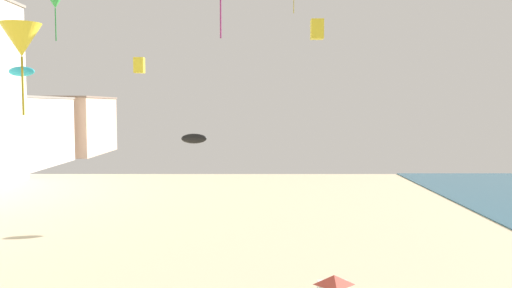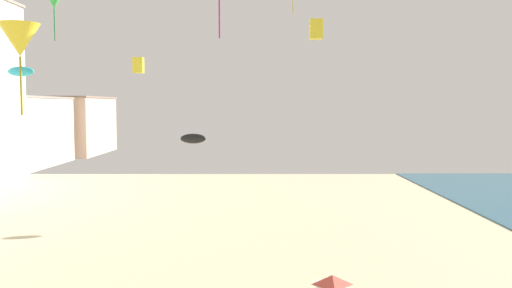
{
  "view_description": "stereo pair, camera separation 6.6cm",
  "coord_description": "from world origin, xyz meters",
  "px_view_note": "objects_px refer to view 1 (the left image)",
  "views": [
    {
      "loc": [
        6.07,
        -6.2,
        8.69
      ],
      "look_at": [
        6.19,
        16.91,
        6.99
      ],
      "focal_mm": 36.96,
      "sensor_mm": 36.0,
      "label": 1
    },
    {
      "loc": [
        6.14,
        -6.2,
        8.69
      ],
      "look_at": [
        6.19,
        16.91,
        6.99
      ],
      "focal_mm": 36.96,
      "sensor_mm": 36.0,
      "label": 2
    }
  ],
  "objects_px": {
    "kite_cyan_parafoil": "(18,71)",
    "kite_yellow_box": "(136,65)",
    "kite_black_parafoil": "(191,139)",
    "kite_yellow_delta": "(18,40)",
    "kite_yellow_box_2": "(314,29)"
  },
  "relations": [
    {
      "from": "kite_yellow_delta",
      "to": "kite_yellow_box_2",
      "type": "distance_m",
      "value": 19.55
    },
    {
      "from": "kite_black_parafoil",
      "to": "kite_yellow_box",
      "type": "bearing_deg",
      "value": 178.44
    },
    {
      "from": "kite_cyan_parafoil",
      "to": "kite_yellow_box",
      "type": "distance_m",
      "value": 11.12
    },
    {
      "from": "kite_cyan_parafoil",
      "to": "kite_yellow_delta",
      "type": "relative_size",
      "value": 0.59
    },
    {
      "from": "kite_cyan_parafoil",
      "to": "kite_yellow_box",
      "type": "bearing_deg",
      "value": -16.88
    },
    {
      "from": "kite_yellow_box",
      "to": "kite_yellow_box_2",
      "type": "bearing_deg",
      "value": -24.42
    },
    {
      "from": "kite_cyan_parafoil",
      "to": "kite_yellow_box_2",
      "type": "distance_m",
      "value": 25.65
    },
    {
      "from": "kite_black_parafoil",
      "to": "kite_yellow_box_2",
      "type": "relative_size",
      "value": 1.54
    },
    {
      "from": "kite_cyan_parafoil",
      "to": "kite_black_parafoil",
      "type": "distance_m",
      "value": 16.21
    },
    {
      "from": "kite_cyan_parafoil",
      "to": "kite_black_parafoil",
      "type": "height_order",
      "value": "kite_cyan_parafoil"
    },
    {
      "from": "kite_black_parafoil",
      "to": "kite_yellow_box",
      "type": "relative_size",
      "value": 1.66
    },
    {
      "from": "kite_yellow_delta",
      "to": "kite_yellow_box",
      "type": "bearing_deg",
      "value": 88.81
    },
    {
      "from": "kite_cyan_parafoil",
      "to": "kite_yellow_box",
      "type": "xyz_separation_m",
      "value": [
        10.64,
        -3.23,
        0.27
      ]
    },
    {
      "from": "kite_cyan_parafoil",
      "to": "kite_black_parafoil",
      "type": "relative_size",
      "value": 1.1
    },
    {
      "from": "kite_black_parafoil",
      "to": "kite_yellow_box",
      "type": "distance_m",
      "value": 7.14
    }
  ]
}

